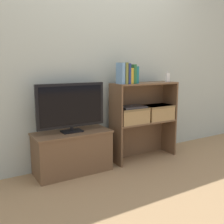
{
  "coord_description": "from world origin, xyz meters",
  "views": [
    {
      "loc": [
        -1.52,
        -2.39,
        1.17
      ],
      "look_at": [
        0.0,
        0.14,
        0.63
      ],
      "focal_mm": 42.0,
      "sensor_mm": 36.0,
      "label": 1
    }
  ],
  "objects_px": {
    "book_olive": "(124,73)",
    "book_navy": "(126,74)",
    "book_forest": "(132,74)",
    "tv_stand": "(72,152)",
    "book_mustard": "(129,76)",
    "book_teal": "(135,75)",
    "baby_monitor": "(167,77)",
    "tv": "(71,106)",
    "storage_basket_left": "(131,115)",
    "laptop": "(131,107)",
    "storage_basket_right": "(157,112)",
    "book_skyblue": "(121,73)"
  },
  "relations": [
    {
      "from": "book_olive",
      "to": "book_teal",
      "type": "height_order",
      "value": "book_olive"
    },
    {
      "from": "book_navy",
      "to": "laptop",
      "type": "relative_size",
      "value": 0.74
    },
    {
      "from": "storage_basket_right",
      "to": "book_mustard",
      "type": "bearing_deg",
      "value": -177.11
    },
    {
      "from": "tv_stand",
      "to": "book_mustard",
      "type": "distance_m",
      "value": 1.07
    },
    {
      "from": "storage_basket_left",
      "to": "storage_basket_right",
      "type": "bearing_deg",
      "value": 0.0
    },
    {
      "from": "book_olive",
      "to": "book_navy",
      "type": "bearing_deg",
      "value": 0.0
    },
    {
      "from": "book_forest",
      "to": "storage_basket_right",
      "type": "xyz_separation_m",
      "value": [
        0.42,
        0.02,
        -0.48
      ]
    },
    {
      "from": "tv",
      "to": "book_teal",
      "type": "distance_m",
      "value": 0.83
    },
    {
      "from": "book_forest",
      "to": "laptop",
      "type": "xyz_separation_m",
      "value": [
        0.02,
        0.02,
        -0.39
      ]
    },
    {
      "from": "book_skyblue",
      "to": "storage_basket_left",
      "type": "bearing_deg",
      "value": 7.76
    },
    {
      "from": "tv",
      "to": "book_skyblue",
      "type": "xyz_separation_m",
      "value": [
        0.57,
        -0.08,
        0.34
      ]
    },
    {
      "from": "book_olive",
      "to": "book_navy",
      "type": "relative_size",
      "value": 1.04
    },
    {
      "from": "tv",
      "to": "book_forest",
      "type": "xyz_separation_m",
      "value": [
        0.72,
        -0.08,
        0.33
      ]
    },
    {
      "from": "storage_basket_left",
      "to": "laptop",
      "type": "height_order",
      "value": "laptop"
    },
    {
      "from": "tv_stand",
      "to": "baby_monitor",
      "type": "distance_m",
      "value": 1.52
    },
    {
      "from": "book_skyblue",
      "to": "book_mustard",
      "type": "xyz_separation_m",
      "value": [
        0.11,
        -0.0,
        -0.03
      ]
    },
    {
      "from": "storage_basket_right",
      "to": "book_navy",
      "type": "bearing_deg",
      "value": -177.31
    },
    {
      "from": "tv_stand",
      "to": "book_teal",
      "type": "bearing_deg",
      "value": -5.74
    },
    {
      "from": "book_forest",
      "to": "storage_basket_left",
      "type": "distance_m",
      "value": 0.48
    },
    {
      "from": "book_forest",
      "to": "baby_monitor",
      "type": "xyz_separation_m",
      "value": [
        0.59,
        0.04,
        -0.05
      ]
    },
    {
      "from": "book_olive",
      "to": "laptop",
      "type": "bearing_deg",
      "value": 10.05
    },
    {
      "from": "book_mustard",
      "to": "baby_monitor",
      "type": "distance_m",
      "value": 0.63
    },
    {
      "from": "tv",
      "to": "book_teal",
      "type": "xyz_separation_m",
      "value": [
        0.76,
        -0.08,
        0.32
      ]
    },
    {
      "from": "storage_basket_left",
      "to": "tv_stand",
      "type": "bearing_deg",
      "value": 175.9
    },
    {
      "from": "tv_stand",
      "to": "laptop",
      "type": "xyz_separation_m",
      "value": [
        0.74,
        -0.05,
        0.45
      ]
    },
    {
      "from": "book_navy",
      "to": "laptop",
      "type": "bearing_deg",
      "value": 13.73
    },
    {
      "from": "tv",
      "to": "laptop",
      "type": "relative_size",
      "value": 2.41
    },
    {
      "from": "tv",
      "to": "laptop",
      "type": "xyz_separation_m",
      "value": [
        0.74,
        -0.05,
        -0.06
      ]
    },
    {
      "from": "book_navy",
      "to": "tv",
      "type": "bearing_deg",
      "value": 173.36
    },
    {
      "from": "book_teal",
      "to": "book_navy",
      "type": "bearing_deg",
      "value": -180.0
    },
    {
      "from": "book_navy",
      "to": "storage_basket_left",
      "type": "xyz_separation_m",
      "value": [
        0.1,
        0.02,
        -0.49
      ]
    },
    {
      "from": "book_olive",
      "to": "baby_monitor",
      "type": "bearing_deg",
      "value": 3.15
    },
    {
      "from": "storage_basket_right",
      "to": "book_olive",
      "type": "bearing_deg",
      "value": -177.49
    },
    {
      "from": "book_teal",
      "to": "storage_basket_left",
      "type": "relative_size",
      "value": 0.51
    },
    {
      "from": "baby_monitor",
      "to": "book_forest",
      "type": "bearing_deg",
      "value": -176.23
    },
    {
      "from": "baby_monitor",
      "to": "storage_basket_right",
      "type": "xyz_separation_m",
      "value": [
        -0.16,
        -0.01,
        -0.43
      ]
    },
    {
      "from": "book_olive",
      "to": "book_forest",
      "type": "xyz_separation_m",
      "value": [
        0.11,
        0.0,
        -0.01
      ]
    },
    {
      "from": "book_olive",
      "to": "tv_stand",
      "type": "bearing_deg",
      "value": 172.82
    },
    {
      "from": "book_skyblue",
      "to": "storage_basket_left",
      "type": "relative_size",
      "value": 0.62
    },
    {
      "from": "book_mustard",
      "to": "storage_basket_right",
      "type": "height_order",
      "value": "book_mustard"
    },
    {
      "from": "tv_stand",
      "to": "baby_monitor",
      "type": "xyz_separation_m",
      "value": [
        1.31,
        -0.04,
        0.78
      ]
    },
    {
      "from": "book_olive",
      "to": "book_forest",
      "type": "distance_m",
      "value": 0.12
    },
    {
      "from": "tv",
      "to": "book_olive",
      "type": "height_order",
      "value": "book_olive"
    },
    {
      "from": "book_olive",
      "to": "storage_basket_left",
      "type": "bearing_deg",
      "value": 10.05
    },
    {
      "from": "tv_stand",
      "to": "book_mustard",
      "type": "height_order",
      "value": "book_mustard"
    },
    {
      "from": "book_navy",
      "to": "book_teal",
      "type": "xyz_separation_m",
      "value": [
        0.12,
        0.0,
        -0.02
      ]
    },
    {
      "from": "book_teal",
      "to": "book_forest",
      "type": "bearing_deg",
      "value": -180.0
    },
    {
      "from": "tv",
      "to": "baby_monitor",
      "type": "relative_size",
      "value": 5.47
    },
    {
      "from": "storage_basket_left",
      "to": "book_teal",
      "type": "bearing_deg",
      "value": -48.05
    },
    {
      "from": "book_skyblue",
      "to": "storage_basket_left",
      "type": "height_order",
      "value": "book_skyblue"
    }
  ]
}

